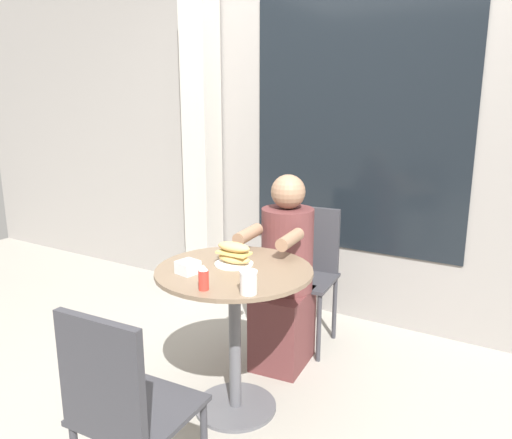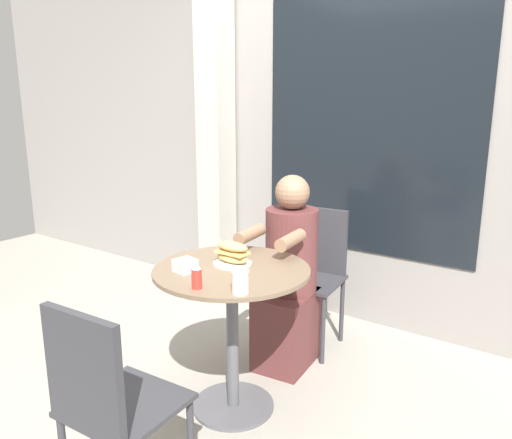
{
  "view_description": "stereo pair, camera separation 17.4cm",
  "coord_description": "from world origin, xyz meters",
  "px_view_note": "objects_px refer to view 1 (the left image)",
  "views": [
    {
      "loc": [
        1.26,
        -1.88,
        1.54
      ],
      "look_at": [
        0.0,
        0.2,
        0.95
      ],
      "focal_mm": 35.0,
      "sensor_mm": 36.0,
      "label": 1
    },
    {
      "loc": [
        1.4,
        -1.79,
        1.54
      ],
      "look_at": [
        0.0,
        0.2,
        0.95
      ],
      "focal_mm": 35.0,
      "sensor_mm": 36.0,
      "label": 2
    }
  ],
  "objects_px": {
    "empty_chair_across": "(121,403)",
    "sandwich_on_plate": "(234,255)",
    "cafe_table": "(235,307)",
    "condiment_bottle": "(204,278)",
    "diner_chair": "(308,263)",
    "drink_cup": "(249,282)",
    "seated_diner": "(285,283)"
  },
  "relations": [
    {
      "from": "cafe_table",
      "to": "condiment_bottle",
      "type": "height_order",
      "value": "condiment_bottle"
    },
    {
      "from": "diner_chair",
      "to": "condiment_bottle",
      "type": "xyz_separation_m",
      "value": [
        0.06,
        -1.18,
        0.28
      ]
    },
    {
      "from": "empty_chair_across",
      "to": "drink_cup",
      "type": "relative_size",
      "value": 8.69
    },
    {
      "from": "sandwich_on_plate",
      "to": "diner_chair",
      "type": "bearing_deg",
      "value": 89.34
    },
    {
      "from": "empty_chair_across",
      "to": "sandwich_on_plate",
      "type": "bearing_deg",
      "value": 93.65
    },
    {
      "from": "cafe_table",
      "to": "empty_chair_across",
      "type": "relative_size",
      "value": 0.87
    },
    {
      "from": "diner_chair",
      "to": "empty_chair_across",
      "type": "bearing_deg",
      "value": 87.22
    },
    {
      "from": "diner_chair",
      "to": "sandwich_on_plate",
      "type": "bearing_deg",
      "value": 83.32
    },
    {
      "from": "cafe_table",
      "to": "drink_cup",
      "type": "height_order",
      "value": "drink_cup"
    },
    {
      "from": "empty_chair_across",
      "to": "condiment_bottle",
      "type": "xyz_separation_m",
      "value": [
        -0.03,
        0.53,
        0.28
      ]
    },
    {
      "from": "cafe_table",
      "to": "seated_diner",
      "type": "distance_m",
      "value": 0.55
    },
    {
      "from": "empty_chair_across",
      "to": "sandwich_on_plate",
      "type": "height_order",
      "value": "empty_chair_across"
    },
    {
      "from": "cafe_table",
      "to": "sandwich_on_plate",
      "type": "distance_m",
      "value": 0.26
    },
    {
      "from": "empty_chair_across",
      "to": "sandwich_on_plate",
      "type": "xyz_separation_m",
      "value": [
        -0.11,
        0.87,
        0.28
      ]
    },
    {
      "from": "seated_diner",
      "to": "empty_chair_across",
      "type": "height_order",
      "value": "seated_diner"
    },
    {
      "from": "drink_cup",
      "to": "condiment_bottle",
      "type": "distance_m",
      "value": 0.2
    },
    {
      "from": "drink_cup",
      "to": "condiment_bottle",
      "type": "relative_size",
      "value": 0.9
    },
    {
      "from": "seated_diner",
      "to": "drink_cup",
      "type": "distance_m",
      "value": 0.87
    },
    {
      "from": "seated_diner",
      "to": "condiment_bottle",
      "type": "bearing_deg",
      "value": 87.39
    },
    {
      "from": "cafe_table",
      "to": "condiment_bottle",
      "type": "distance_m",
      "value": 0.39
    },
    {
      "from": "drink_cup",
      "to": "empty_chair_across",
      "type": "bearing_deg",
      "value": -104.51
    },
    {
      "from": "condiment_bottle",
      "to": "drink_cup",
      "type": "bearing_deg",
      "value": 18.16
    },
    {
      "from": "cafe_table",
      "to": "empty_chair_across",
      "type": "xyz_separation_m",
      "value": [
        0.07,
        -0.82,
        -0.03
      ]
    },
    {
      "from": "empty_chair_across",
      "to": "drink_cup",
      "type": "bearing_deg",
      "value": 72.17
    },
    {
      "from": "cafe_table",
      "to": "condiment_bottle",
      "type": "xyz_separation_m",
      "value": [
        0.04,
        -0.29,
        0.25
      ]
    },
    {
      "from": "diner_chair",
      "to": "seated_diner",
      "type": "height_order",
      "value": "seated_diner"
    },
    {
      "from": "cafe_table",
      "to": "drink_cup",
      "type": "xyz_separation_m",
      "value": [
        0.22,
        -0.23,
        0.25
      ]
    },
    {
      "from": "empty_chair_across",
      "to": "sandwich_on_plate",
      "type": "relative_size",
      "value": 4.57
    },
    {
      "from": "sandwich_on_plate",
      "to": "seated_diner",
      "type": "bearing_deg",
      "value": 87.39
    },
    {
      "from": "seated_diner",
      "to": "sandwich_on_plate",
      "type": "xyz_separation_m",
      "value": [
        -0.02,
        -0.5,
        0.3
      ]
    },
    {
      "from": "seated_diner",
      "to": "empty_chair_across",
      "type": "distance_m",
      "value": 1.37
    },
    {
      "from": "seated_diner",
      "to": "sandwich_on_plate",
      "type": "bearing_deg",
      "value": 81.36
    }
  ]
}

